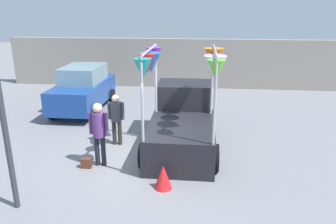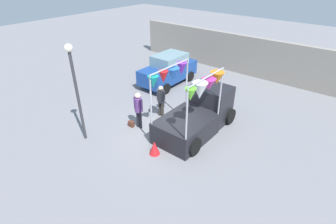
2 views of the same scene
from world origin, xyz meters
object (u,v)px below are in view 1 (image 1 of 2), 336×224
Objects in this scene: vendor_truck at (183,117)px; handbag at (86,163)px; person_customer at (99,128)px; person_vendor at (116,115)px; folded_kite_bundle_crimson at (163,177)px; parked_car at (83,89)px.

vendor_truck is 3.24m from handbag.
person_customer is 1.48m from person_vendor.
person_customer is at bearing 151.10° from folded_kite_bundle_crimson.
person_customer is at bearing 29.74° from handbag.
parked_car is at bearing 143.52° from vendor_truck.
person_vendor reaches higher than folded_kite_bundle_crimson.
parked_car reaches higher than person_customer.
person_customer reaches higher than handbag.
person_vendor is (-2.09, -0.18, 0.04)m from vendor_truck.
folded_kite_bundle_crimson is at bearing -55.55° from parked_car.
folded_kite_bundle_crimson is (-0.32, -2.68, -0.65)m from vendor_truck.
person_vendor is at bearing -56.17° from parked_car.
parked_car is 7.21m from folded_kite_bundle_crimson.
person_vendor is 3.14m from folded_kite_bundle_crimson.
handbag is 2.38m from folded_kite_bundle_crimson.
vendor_truck is 2.75m from person_customer.
vendor_truck is 2.78m from folded_kite_bundle_crimson.
person_customer is at bearing -93.86° from person_vendor.
person_vendor is at bearing 74.94° from handbag.
vendor_truck reaches higher than handbag.
handbag is (-0.35, -0.20, -0.96)m from person_customer.
person_vendor is at bearing -175.18° from vendor_truck.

